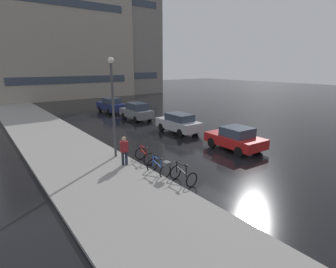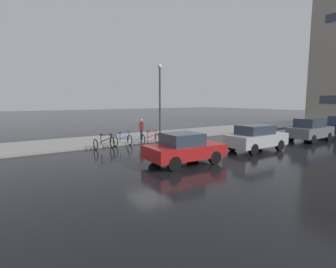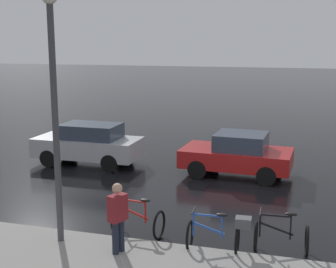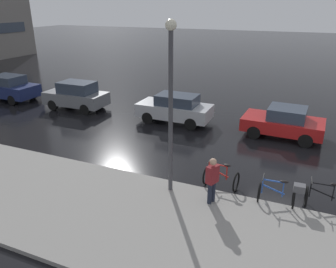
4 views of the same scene
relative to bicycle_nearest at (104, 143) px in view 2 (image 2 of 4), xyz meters
name	(u,v)px [view 2 (image 2 of 4)]	position (x,y,z in m)	size (l,w,h in m)	color
ground_plane	(152,155)	(3.14, 1.57, -0.39)	(140.00, 140.00, 0.00)	black
sidewalk_kerb	(209,131)	(-2.86, 11.57, -0.32)	(4.80, 60.00, 0.14)	gray
bicycle_nearest	(104,143)	(0.00, 0.00, 0.00)	(0.73, 1.17, 0.96)	black
bicycle_second	(120,139)	(-0.37, 1.27, 0.09)	(0.73, 1.38, 0.95)	black
bicycle_third	(150,138)	(0.02, 3.31, 0.00)	(0.80, 1.20, 0.95)	black
car_red	(184,148)	(5.80, 1.76, 0.36)	(2.11, 3.80, 1.48)	#AD1919
car_silver	(256,138)	(5.69, 7.32, 0.41)	(1.75, 3.95, 1.55)	#B2B5BA
car_grey	(310,130)	(5.61, 13.71, 0.46)	(1.77, 3.78, 1.69)	slate
pedestrian	(141,129)	(-1.22, 3.31, 0.56)	(0.46, 0.37, 1.67)	#1E2333
streetlamp	(160,95)	(-1.01, 4.80, 3.00)	(0.33, 0.33, 5.63)	#424247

